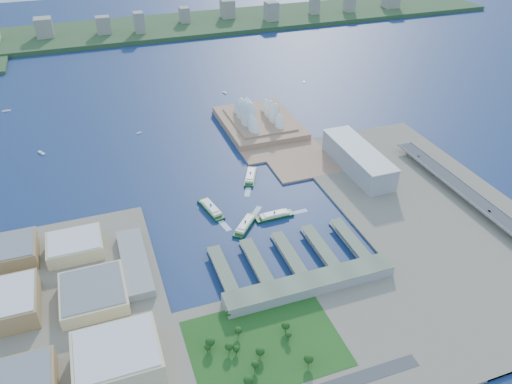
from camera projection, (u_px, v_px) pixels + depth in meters
name	position (u px, v px, depth m)	size (l,w,h in m)	color
ground	(257.00, 225.00, 665.66)	(3000.00, 3000.00, 0.00)	#0F1B48
west_land	(63.00, 331.00, 512.03)	(220.00, 390.00, 3.00)	gray
south_land	(328.00, 343.00, 499.67)	(720.00, 180.00, 3.00)	gray
east_land	(431.00, 209.00, 692.92)	(240.00, 500.00, 3.00)	gray
peninsula	(264.00, 130.00, 899.52)	(135.00, 220.00, 3.00)	#9F7457
far_shore	(142.00, 29.00, 1433.12)	(2200.00, 260.00, 12.00)	#2D4926
opera_house	(259.00, 110.00, 897.77)	(134.00, 180.00, 58.00)	white
toaster_building	(358.00, 159.00, 772.08)	(45.00, 155.00, 35.00)	gray
expressway	(473.00, 201.00, 697.83)	(26.00, 340.00, 11.85)	gray
west_buildings	(59.00, 297.00, 531.30)	(200.00, 280.00, 27.00)	olive
ferry_wharves	(289.00, 254.00, 608.05)	(184.00, 90.00, 9.30)	#58644C
terminal_building	(310.00, 284.00, 558.74)	(200.00, 28.00, 12.00)	gray
park	(265.00, 337.00, 493.32)	(150.00, 110.00, 16.00)	#194714
far_skyline	(142.00, 19.00, 1398.97)	(1900.00, 140.00, 55.00)	gray
ferry_a	(211.00, 207.00, 690.20)	(14.66, 57.61, 10.89)	#0D3717
ferry_b	(251.00, 175.00, 762.53)	(14.27, 56.07, 10.60)	#0D3717
ferry_c	(245.00, 224.00, 659.19)	(13.93, 54.71, 10.35)	#0D3717
ferry_d	(274.00, 214.00, 676.92)	(13.50, 53.02, 10.03)	#0D3717
boat_a	(41.00, 153.00, 829.23)	(4.01, 16.04, 3.09)	white
boat_b	(139.00, 133.00, 890.91)	(3.06, 8.73, 2.36)	white
boat_c	(304.00, 82.00, 1099.04)	(3.03, 10.38, 2.34)	white
boat_d	(6.00, 111.00, 970.62)	(3.45, 15.78, 2.66)	white
boat_e	(225.00, 93.00, 1047.13)	(3.84, 12.07, 2.96)	white
car_b	(489.00, 211.00, 665.54)	(1.50, 4.30, 1.42)	slate
car_c	(419.00, 156.00, 790.80)	(1.93, 4.75, 1.38)	slate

